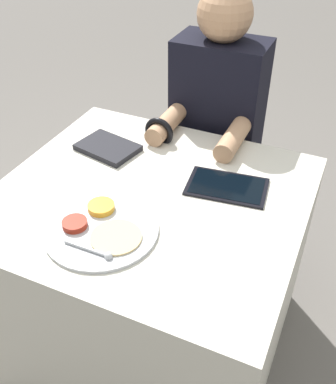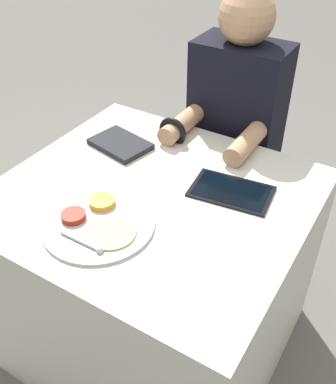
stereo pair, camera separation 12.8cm
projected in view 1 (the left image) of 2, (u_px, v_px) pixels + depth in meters
name	position (u px, v px, depth m)	size (l,w,h in m)	color
ground_plane	(154.00, 338.00, 1.83)	(12.00, 12.00, 0.00)	#605B56
dining_table	(152.00, 276.00, 1.60)	(0.93, 0.86, 0.74)	beige
thali_tray	(101.00, 228.00, 1.24)	(0.32, 0.32, 0.03)	#B7BABF
red_notebook	(108.00, 148.00, 1.57)	(0.23, 0.18, 0.02)	silver
tablet_device	(227.00, 187.00, 1.40)	(0.26, 0.18, 0.01)	black
person_diner	(214.00, 149.00, 1.87)	(0.35, 0.43, 1.23)	black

